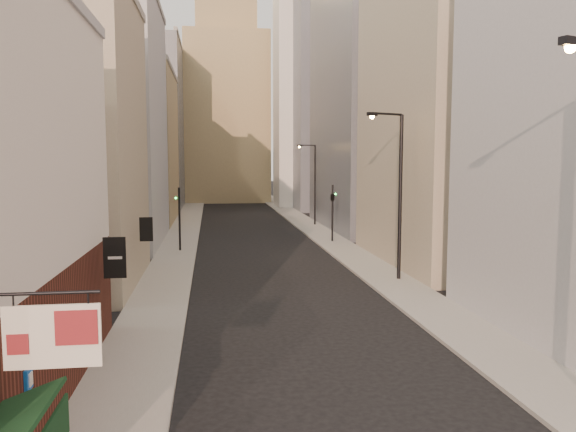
{
  "coord_description": "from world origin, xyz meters",
  "views": [
    {
      "loc": [
        -3.81,
        -6.68,
        7.13
      ],
      "look_at": [
        -0.37,
        18.38,
        4.58
      ],
      "focal_mm": 35.0,
      "sensor_mm": 36.0,
      "label": 1
    }
  ],
  "objects_px": {
    "streetlamp_far": "(313,180)",
    "white_tower": "(302,83)",
    "streetlamp_mid": "(397,187)",
    "traffic_light_right": "(333,199)",
    "traffic_light_left": "(179,208)",
    "clock_tower": "(226,98)"
  },
  "relations": [
    {
      "from": "traffic_light_right",
      "to": "traffic_light_left",
      "type": "bearing_deg",
      "value": 37.71
    },
    {
      "from": "white_tower",
      "to": "traffic_light_right",
      "type": "bearing_deg",
      "value": -95.32
    },
    {
      "from": "clock_tower",
      "to": "white_tower",
      "type": "height_order",
      "value": "clock_tower"
    },
    {
      "from": "traffic_light_right",
      "to": "white_tower",
      "type": "bearing_deg",
      "value": -71.84
    },
    {
      "from": "white_tower",
      "to": "streetlamp_far",
      "type": "relative_size",
      "value": 4.77
    },
    {
      "from": "traffic_light_left",
      "to": "clock_tower",
      "type": "bearing_deg",
      "value": -107.96
    },
    {
      "from": "white_tower",
      "to": "traffic_light_left",
      "type": "height_order",
      "value": "white_tower"
    },
    {
      "from": "white_tower",
      "to": "streetlamp_far",
      "type": "bearing_deg",
      "value": -96.6
    },
    {
      "from": "streetlamp_far",
      "to": "traffic_light_left",
      "type": "height_order",
      "value": "streetlamp_far"
    },
    {
      "from": "streetlamp_far",
      "to": "traffic_light_right",
      "type": "xyz_separation_m",
      "value": [
        -0.58,
        -12.35,
        -1.19
      ]
    },
    {
      "from": "streetlamp_far",
      "to": "traffic_light_right",
      "type": "relative_size",
      "value": 1.74
    },
    {
      "from": "streetlamp_mid",
      "to": "traffic_light_right",
      "type": "xyz_separation_m",
      "value": [
        -0.36,
        15.65,
        -1.78
      ]
    },
    {
      "from": "clock_tower",
      "to": "white_tower",
      "type": "relative_size",
      "value": 1.08
    },
    {
      "from": "streetlamp_mid",
      "to": "streetlamp_far",
      "type": "xyz_separation_m",
      "value": [
        0.21,
        28.01,
        -0.6
      ]
    },
    {
      "from": "streetlamp_far",
      "to": "traffic_light_right",
      "type": "height_order",
      "value": "streetlamp_far"
    },
    {
      "from": "streetlamp_mid",
      "to": "white_tower",
      "type": "bearing_deg",
      "value": 64.37
    },
    {
      "from": "white_tower",
      "to": "streetlamp_far",
      "type": "xyz_separation_m",
      "value": [
        -2.94,
        -25.45,
        -13.63
      ]
    },
    {
      "from": "traffic_light_right",
      "to": "streetlamp_far",
      "type": "bearing_deg",
      "value": -69.19
    },
    {
      "from": "traffic_light_right",
      "to": "streetlamp_mid",
      "type": "bearing_deg",
      "value": 114.8
    },
    {
      "from": "clock_tower",
      "to": "streetlamp_mid",
      "type": "relative_size",
      "value": 4.6
    },
    {
      "from": "white_tower",
      "to": "traffic_light_left",
      "type": "bearing_deg",
      "value": -111.61
    },
    {
      "from": "streetlamp_far",
      "to": "white_tower",
      "type": "bearing_deg",
      "value": 63.83
    }
  ]
}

